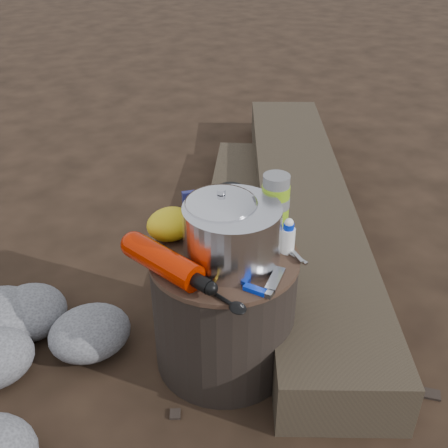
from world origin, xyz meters
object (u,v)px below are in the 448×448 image
camping_pot (221,224)px  travel_mug (230,206)px  stump (224,309)px  log_main (302,206)px  fuel_bottle (163,261)px  thermos (275,208)px

camping_pot → travel_mug: 0.17m
travel_mug → stump: bearing=-124.8°
log_main → travel_mug: size_ratio=18.51×
stump → camping_pot: (-0.00, 0.01, 0.28)m
stump → fuel_bottle: fuel_bottle is taller
fuel_bottle → thermos: 0.35m
stump → travel_mug: 0.30m
travel_mug → thermos: bearing=-61.2°
camping_pot → fuel_bottle: bearing=-177.3°
stump → travel_mug: travel_mug is taller
stump → travel_mug: size_ratio=3.56×
camping_pot → travel_mug: camping_pot is taller
camping_pot → fuel_bottle: (-0.17, -0.01, -0.06)m
thermos → stump: bearing=-175.4°
log_main → travel_mug: bearing=-116.5°
log_main → travel_mug: (-0.56, -0.38, 0.35)m
log_main → camping_pot: 0.92m
fuel_bottle → stump: bearing=-21.6°
stump → log_main: size_ratio=0.19×
stump → thermos: thermos is taller
stump → camping_pot: bearing=93.6°
stump → thermos: (0.17, 0.01, 0.29)m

